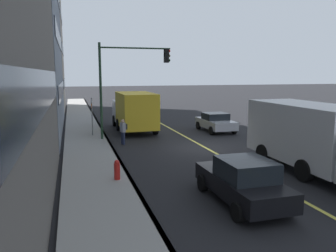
% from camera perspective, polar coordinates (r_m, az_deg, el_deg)
% --- Properties ---
extents(ground, '(200.00, 200.00, 0.00)m').
position_cam_1_polar(ground, '(19.78, 6.39, -3.70)').
color(ground, black).
extents(sidewalk_slab, '(80.00, 2.74, 0.15)m').
position_cam_1_polar(sidewalk_slab, '(18.31, -13.11, -4.66)').
color(sidewalk_slab, gray).
rests_on(sidewalk_slab, ground).
extents(curb_edge, '(80.00, 0.16, 0.15)m').
position_cam_1_polar(curb_edge, '(18.42, -9.10, -4.46)').
color(curb_edge, slate).
rests_on(curb_edge, ground).
extents(lane_stripe_center, '(80.00, 0.16, 0.01)m').
position_cam_1_polar(lane_stripe_center, '(19.78, 6.39, -3.68)').
color(lane_stripe_center, '#D8CC4C').
rests_on(lane_stripe_center, ground).
extents(car_black, '(4.16, 1.89, 1.54)m').
position_cam_1_polar(car_black, '(11.57, 12.59, -9.13)').
color(car_black, black).
rests_on(car_black, ground).
extents(car_silver, '(3.86, 2.00, 1.38)m').
position_cam_1_polar(car_silver, '(25.36, 8.13, 0.67)').
color(car_silver, '#A8AAB2').
rests_on(car_silver, ground).
extents(truck_yellow, '(6.81, 2.58, 2.92)m').
position_cam_1_polar(truck_yellow, '(25.35, -5.78, 2.66)').
color(truck_yellow, silver).
rests_on(truck_yellow, ground).
extents(truck_white, '(8.50, 2.68, 2.97)m').
position_cam_1_polar(truck_white, '(15.53, 24.65, -1.94)').
color(truck_white, silver).
rests_on(truck_white, ground).
extents(pedestrian_with_backpack, '(0.42, 0.44, 1.55)m').
position_cam_1_polar(pedestrian_with_backpack, '(20.63, -7.65, -0.67)').
color(pedestrian_with_backpack, '#262D4C').
rests_on(pedestrian_with_backpack, ground).
extents(traffic_light_mast, '(0.28, 4.67, 6.21)m').
position_cam_1_polar(traffic_light_mast, '(21.80, -6.95, 8.78)').
color(traffic_light_mast, '#1E3823').
rests_on(traffic_light_mast, ground).
extents(street_sign_post, '(0.60, 0.08, 2.71)m').
position_cam_1_polar(street_sign_post, '(23.25, -12.85, 2.02)').
color(street_sign_post, slate).
rests_on(street_sign_post, ground).
extents(fire_hydrant, '(0.24, 0.24, 0.94)m').
position_cam_1_polar(fire_hydrant, '(13.51, -8.68, -7.68)').
color(fire_hydrant, red).
rests_on(fire_hydrant, ground).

